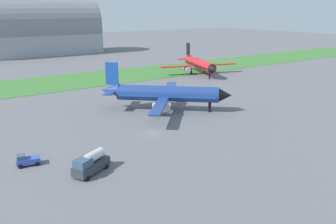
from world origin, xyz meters
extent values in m
plane|color=slate|center=(0.00, 0.00, 0.00)|extent=(600.00, 600.00, 0.00)
cube|color=#3D7533|center=(0.00, 60.83, 0.04)|extent=(360.00, 28.00, 0.08)
cylinder|color=navy|center=(11.54, 11.53, 4.34)|extent=(21.31, 19.33, 3.82)
cone|color=black|center=(21.98, 2.39, 4.34)|extent=(5.07, 5.10, 3.74)
cone|color=navy|center=(0.57, 21.13, 4.81)|extent=(5.92, 5.78, 3.44)
cube|color=#19479E|center=(11.54, 11.53, 4.05)|extent=(20.32, 18.47, 0.53)
cube|color=navy|center=(16.50, 18.26, 3.67)|extent=(12.80, 14.13, 0.38)
cube|color=navy|center=(5.53, 5.72, 3.67)|extent=(12.80, 14.13, 0.38)
cylinder|color=#B7BABF|center=(14.53, 16.00, 2.30)|extent=(4.52, 4.32, 2.10)
cylinder|color=#B7BABF|center=(7.51, 7.98, 2.30)|extent=(4.52, 4.32, 2.10)
cube|color=#19479E|center=(1.09, 20.67, 9.02)|extent=(2.65, 2.40, 5.55)
cube|color=navy|center=(2.69, 22.50, 4.72)|extent=(4.77, 5.03, 0.31)
cube|color=navy|center=(-0.51, 18.85, 4.72)|extent=(4.77, 5.03, 0.31)
cylinder|color=black|center=(19.37, 4.68, 1.21)|extent=(0.69, 0.69, 2.43)
cylinder|color=black|center=(12.21, 14.93, 1.21)|extent=(0.69, 0.69, 2.43)
cylinder|color=black|center=(8.26, 10.42, 1.21)|extent=(0.69, 0.69, 2.43)
cylinder|color=red|center=(49.85, 46.24, 4.00)|extent=(9.98, 23.06, 3.52)
cone|color=black|center=(46.17, 33.99, 4.00)|extent=(4.22, 4.05, 3.45)
cone|color=red|center=(53.71, 59.10, 4.44)|extent=(4.32, 5.20, 3.16)
cube|color=black|center=(49.85, 46.24, 3.73)|extent=(9.68, 21.85, 0.49)
cube|color=red|center=(57.38, 44.64, 3.38)|extent=(15.34, 6.55, 0.35)
cube|color=red|center=(42.68, 49.05, 3.38)|extent=(15.34, 6.55, 0.35)
cylinder|color=#B7BABF|center=(54.73, 45.44, 2.12)|extent=(2.96, 4.23, 1.93)
cylinder|color=#B7BABF|center=(45.33, 48.26, 2.12)|extent=(2.96, 4.23, 1.93)
cube|color=black|center=(53.52, 58.48, 8.31)|extent=(1.23, 2.88, 5.11)
cube|color=red|center=(55.67, 57.84, 4.35)|extent=(4.84, 3.12, 0.28)
cube|color=red|center=(51.38, 59.13, 4.35)|extent=(4.84, 3.12, 0.28)
cylinder|color=black|center=(47.09, 37.05, 1.12)|extent=(0.63, 0.63, 2.24)
cylinder|color=black|center=(52.95, 46.97, 1.12)|extent=(0.63, 0.63, 2.24)
cylinder|color=black|center=(47.66, 48.56, 1.12)|extent=(0.63, 0.63, 2.24)
cube|color=#334FB2|center=(-25.01, -2.25, 0.80)|extent=(3.86, 2.41, 0.90)
cube|color=#334C60|center=(-26.01, -2.07, 1.60)|extent=(1.54, 1.72, 0.70)
cylinder|color=black|center=(-26.41, -2.91, 0.35)|extent=(0.73, 0.37, 0.70)
cylinder|color=black|center=(-26.09, -1.14, 0.35)|extent=(0.73, 0.37, 0.70)
cylinder|color=black|center=(-23.93, -3.36, 0.35)|extent=(0.73, 0.37, 0.70)
cylinder|color=black|center=(-23.61, -1.59, 0.35)|extent=(0.73, 0.37, 0.70)
cube|color=#2D333D|center=(-17.61, -10.52, 1.05)|extent=(6.87, 5.17, 1.40)
cylinder|color=silver|center=(-16.92, -10.15, 2.52)|extent=(3.88, 3.04, 1.54)
cube|color=#334C60|center=(-19.22, -11.38, 2.35)|extent=(3.01, 2.88, 1.20)
cylinder|color=black|center=(-19.05, -12.65, 0.35)|extent=(0.74, 0.55, 0.70)
cylinder|color=black|center=(-20.18, -10.53, 0.35)|extent=(0.74, 0.55, 0.70)
cylinder|color=black|center=(-15.04, -10.51, 0.35)|extent=(0.74, 0.55, 0.70)
cylinder|color=black|center=(-16.17, -8.39, 0.35)|extent=(0.74, 0.55, 0.70)
cube|color=#9399A3|center=(15.66, 142.13, 7.05)|extent=(63.11, 25.70, 14.10)
cylinder|color=gray|center=(15.66, 142.13, 16.67)|extent=(61.84, 28.27, 28.27)
camera|label=1|loc=(-35.70, -58.35, 24.47)|focal=37.65mm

